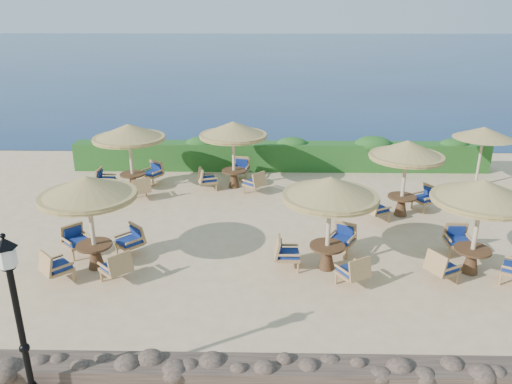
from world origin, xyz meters
name	(u,v)px	position (x,y,z in m)	size (l,w,h in m)	color
ground	(286,241)	(0.00, 0.00, 0.00)	(120.00, 120.00, 0.00)	#D2B285
sea	(270,52)	(0.00, 70.00, 0.00)	(160.00, 160.00, 0.00)	#0A1C45
hedge	(280,156)	(0.00, 7.20, 0.60)	(18.00, 0.90, 1.20)	#184717
stone_wall	(298,374)	(0.00, -6.20, 0.22)	(15.00, 0.65, 0.44)	brown
lamp_post	(21,331)	(-4.80, -6.80, 1.55)	(0.44, 0.44, 3.31)	black
extra_parasol	(484,133)	(7.80, 5.20, 2.17)	(2.30, 2.30, 2.41)	beige
cafe_set_0	(90,208)	(-5.28, -1.79, 1.76)	(2.57, 2.57, 2.65)	beige
cafe_set_1	(330,206)	(1.04, -1.71, 1.85)	(2.68, 2.77, 2.65)	beige
cafe_set_2	(480,209)	(4.88, -1.86, 1.85)	(2.77, 2.68, 2.65)	beige
cafe_set_3	(130,144)	(-5.79, 4.33, 1.90)	(2.78, 2.77, 2.65)	beige
cafe_set_4	(233,141)	(-1.90, 4.85, 1.87)	(2.76, 2.76, 2.65)	beige
cafe_set_5	(406,161)	(4.01, 2.08, 1.94)	(2.79, 2.48, 2.65)	beige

